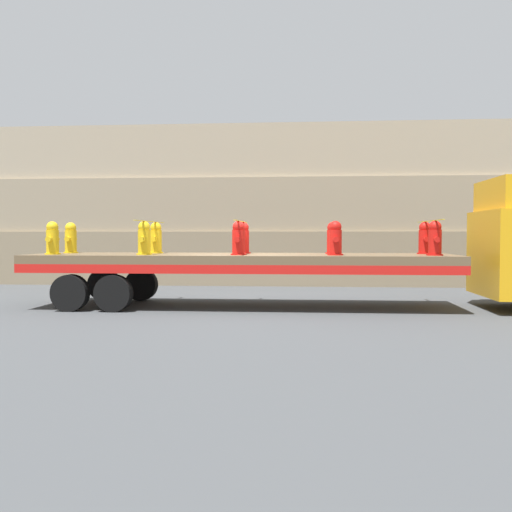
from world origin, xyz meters
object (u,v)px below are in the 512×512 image
(fire_hydrant_red_far_3, at_px, (333,238))
(fire_hydrant_yellow_near_0, at_px, (53,239))
(fire_hydrant_yellow_near_1, at_px, (144,239))
(fire_hydrant_red_far_4, at_px, (425,238))
(fire_hydrant_red_far_2, at_px, (243,238))
(fire_hydrant_red_near_3, at_px, (335,239))
(fire_hydrant_yellow_far_0, at_px, (71,238))
(fire_hydrant_yellow_far_1, at_px, (156,238))
(fire_hydrant_red_near_4, at_px, (435,239))
(flatbed_trailer, at_px, (222,263))
(fire_hydrant_red_near_2, at_px, (238,239))

(fire_hydrant_red_far_3, bearing_deg, fire_hydrant_yellow_near_0, -170.90)
(fire_hydrant_yellow_near_1, height_order, fire_hydrant_red_far_3, same)
(fire_hydrant_yellow_near_0, bearing_deg, fire_hydrant_red_far_4, 6.85)
(fire_hydrant_red_far_2, height_order, fire_hydrant_red_near_3, same)
(fire_hydrant_red_near_3, distance_m, fire_hydrant_red_far_4, 2.46)
(fire_hydrant_yellow_far_0, bearing_deg, fire_hydrant_red_far_4, 0.00)
(fire_hydrant_yellow_far_1, distance_m, fire_hydrant_red_far_2, 2.22)
(fire_hydrant_yellow_near_0, xyz_separation_m, fire_hydrant_red_near_3, (6.65, 0.00, 0.00))
(fire_hydrant_red_near_3, relative_size, fire_hydrant_red_near_4, 1.00)
(fire_hydrant_yellow_far_1, height_order, fire_hydrant_red_far_2, same)
(fire_hydrant_yellow_far_1, bearing_deg, flatbed_trailer, -16.83)
(fire_hydrant_red_near_4, bearing_deg, fire_hydrant_red_far_2, 166.49)
(fire_hydrant_red_near_2, distance_m, fire_hydrant_red_near_3, 2.22)
(fire_hydrant_yellow_near_1, xyz_separation_m, fire_hydrant_red_far_4, (6.65, 1.06, 0.00))
(fire_hydrant_yellow_far_0, relative_size, fire_hydrant_yellow_near_1, 1.00)
(flatbed_trailer, xyz_separation_m, fire_hydrant_red_near_3, (2.67, -0.53, 0.59))
(fire_hydrant_yellow_near_1, bearing_deg, fire_hydrant_yellow_near_0, 180.00)
(fire_hydrant_red_far_2, relative_size, fire_hydrant_red_far_3, 1.00)
(fire_hydrant_yellow_far_0, relative_size, fire_hydrant_red_far_3, 1.00)
(fire_hydrant_yellow_far_1, height_order, fire_hydrant_red_near_2, same)
(fire_hydrant_red_far_2, distance_m, fire_hydrant_red_far_4, 4.43)
(fire_hydrant_yellow_near_0, bearing_deg, fire_hydrant_red_near_3, 0.00)
(fire_hydrant_red_far_2, xyz_separation_m, fire_hydrant_red_near_4, (4.43, -1.06, 0.00))
(fire_hydrant_yellow_near_0, bearing_deg, flatbed_trailer, 7.63)
(fire_hydrant_yellow_far_0, bearing_deg, fire_hydrant_red_far_3, 0.00)
(fire_hydrant_red_far_4, bearing_deg, fire_hydrant_red_far_2, 180.00)
(fire_hydrant_red_near_3, bearing_deg, fire_hydrant_red_far_4, 25.66)
(fire_hydrant_yellow_near_1, bearing_deg, fire_hydrant_red_near_2, 0.00)
(fire_hydrant_red_far_2, bearing_deg, flatbed_trailer, -130.61)
(fire_hydrant_yellow_far_1, xyz_separation_m, fire_hydrant_red_near_3, (4.43, -1.06, 0.00))
(fire_hydrant_yellow_far_1, relative_size, fire_hydrant_red_far_2, 1.00)
(fire_hydrant_yellow_far_0, bearing_deg, fire_hydrant_yellow_near_1, -25.66)
(fire_hydrant_yellow_near_1, distance_m, fire_hydrant_red_near_3, 4.43)
(fire_hydrant_red_far_2, bearing_deg, fire_hydrant_yellow_far_0, 180.00)
(fire_hydrant_yellow_far_1, height_order, fire_hydrant_red_far_3, same)
(fire_hydrant_red_far_2, bearing_deg, fire_hydrant_red_far_3, 0.00)
(fire_hydrant_yellow_near_1, bearing_deg, fire_hydrant_red_far_4, 9.10)
(fire_hydrant_red_far_3, bearing_deg, fire_hydrant_red_far_4, 0.00)
(flatbed_trailer, xyz_separation_m, fire_hydrant_red_far_4, (4.89, 0.53, 0.59))
(fire_hydrant_yellow_far_1, bearing_deg, fire_hydrant_red_near_3, -13.51)
(fire_hydrant_yellow_near_0, bearing_deg, fire_hydrant_yellow_far_0, 90.00)
(flatbed_trailer, distance_m, fire_hydrant_red_far_4, 4.95)
(fire_hydrant_red_far_3, relative_size, fire_hydrant_red_far_4, 1.00)
(fire_hydrant_yellow_far_0, distance_m, fire_hydrant_red_far_2, 4.43)
(fire_hydrant_yellow_far_0, distance_m, fire_hydrant_yellow_near_1, 2.46)
(fire_hydrant_yellow_near_1, relative_size, fire_hydrant_red_near_3, 1.00)
(fire_hydrant_red_near_2, relative_size, fire_hydrant_red_near_3, 1.00)
(fire_hydrant_yellow_near_0, height_order, fire_hydrant_red_far_2, same)
(fire_hydrant_red_far_3, height_order, fire_hydrant_red_near_4, same)
(flatbed_trailer, distance_m, fire_hydrant_yellow_far_1, 1.93)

